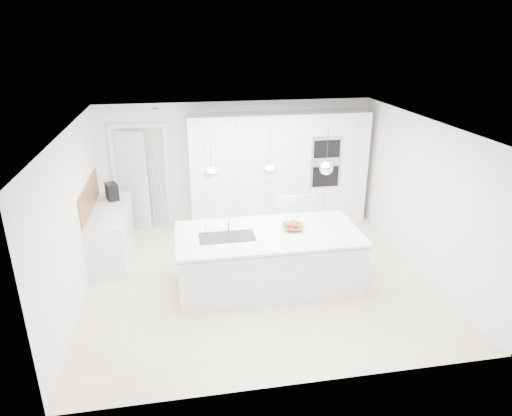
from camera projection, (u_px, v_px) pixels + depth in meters
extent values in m
plane|color=beige|center=(259.00, 276.00, 7.55)|extent=(5.50, 5.50, 0.00)
plane|color=white|center=(237.00, 163.00, 9.39)|extent=(5.50, 0.00, 5.50)
plane|color=white|center=(74.00, 218.00, 6.65)|extent=(0.00, 5.00, 5.00)
plane|color=white|center=(260.00, 126.00, 6.64)|extent=(5.50, 5.50, 0.00)
cube|color=white|center=(278.00, 170.00, 9.28)|extent=(3.60, 0.60, 2.30)
cube|color=white|center=(128.00, 181.00, 9.05)|extent=(0.76, 0.38, 2.00)
cube|color=white|center=(112.00, 234.00, 8.10)|extent=(0.60, 1.80, 0.86)
cube|color=white|center=(109.00, 210.00, 7.93)|extent=(0.62, 1.82, 0.04)
cube|color=brown|center=(89.00, 196.00, 7.79)|extent=(0.02, 1.80, 0.50)
cube|color=white|center=(269.00, 261.00, 7.14)|extent=(2.80, 1.20, 0.86)
cube|color=white|center=(269.00, 234.00, 7.02)|extent=(2.84, 1.40, 0.04)
cylinder|color=white|center=(228.00, 222.00, 7.00)|extent=(0.02, 0.02, 0.30)
sphere|color=white|center=(211.00, 174.00, 6.46)|extent=(0.20, 0.20, 0.20)
sphere|color=white|center=(270.00, 171.00, 6.60)|extent=(0.20, 0.20, 0.20)
sphere|color=white|center=(326.00, 168.00, 6.74)|extent=(0.20, 0.20, 0.20)
imported|color=brown|center=(293.00, 227.00, 7.10)|extent=(0.40, 0.40, 0.08)
cube|color=black|center=(112.00, 192.00, 8.32)|extent=(0.27, 0.33, 0.31)
sphere|color=#AA321C|center=(295.00, 226.00, 7.07)|extent=(0.09, 0.09, 0.09)
sphere|color=#AA321C|center=(289.00, 226.00, 7.08)|extent=(0.08, 0.08, 0.08)
sphere|color=#AA321C|center=(296.00, 225.00, 7.12)|extent=(0.08, 0.08, 0.08)
torus|color=yellow|center=(292.00, 223.00, 7.09)|extent=(0.22, 0.16, 0.20)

